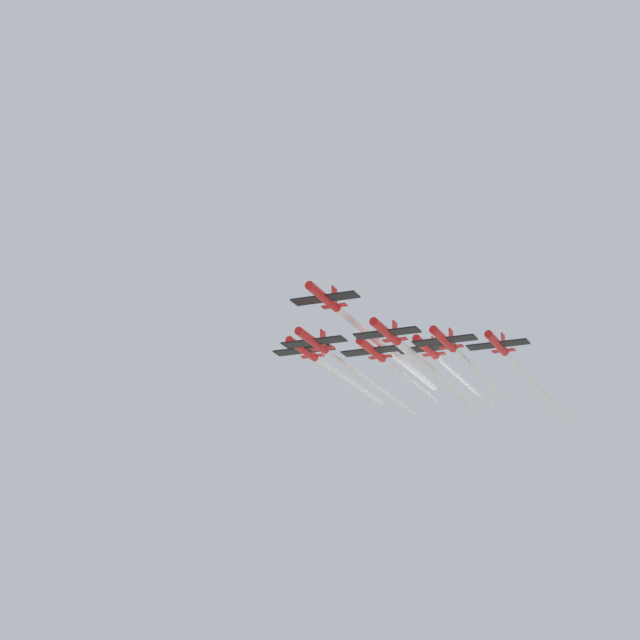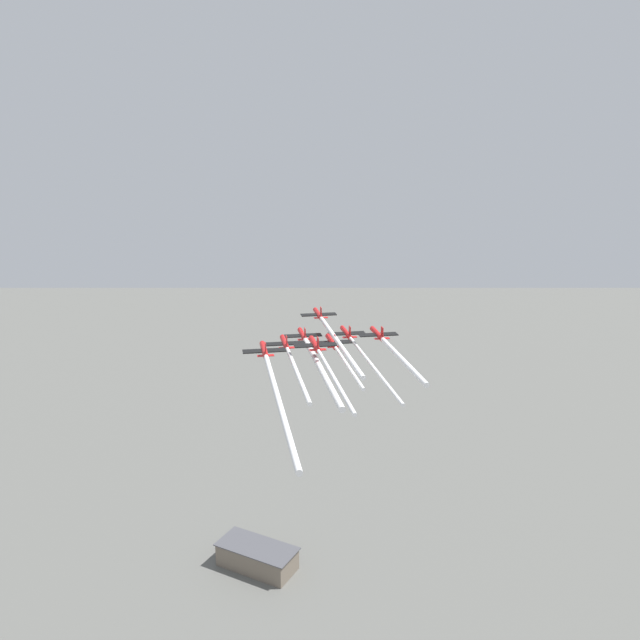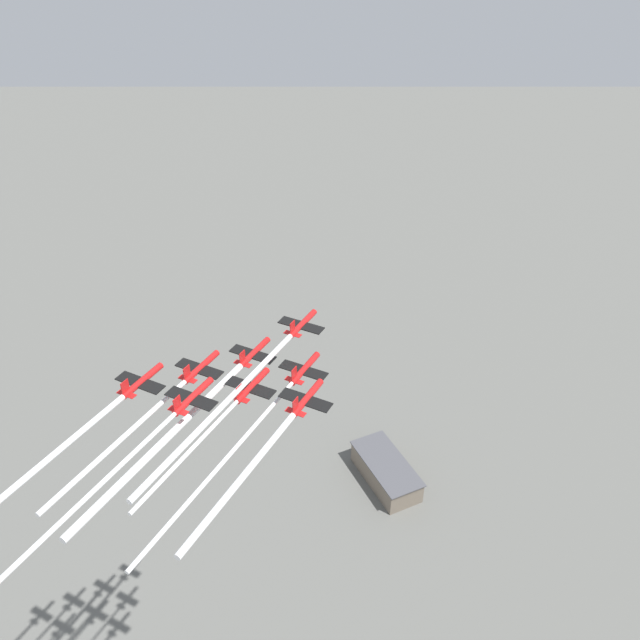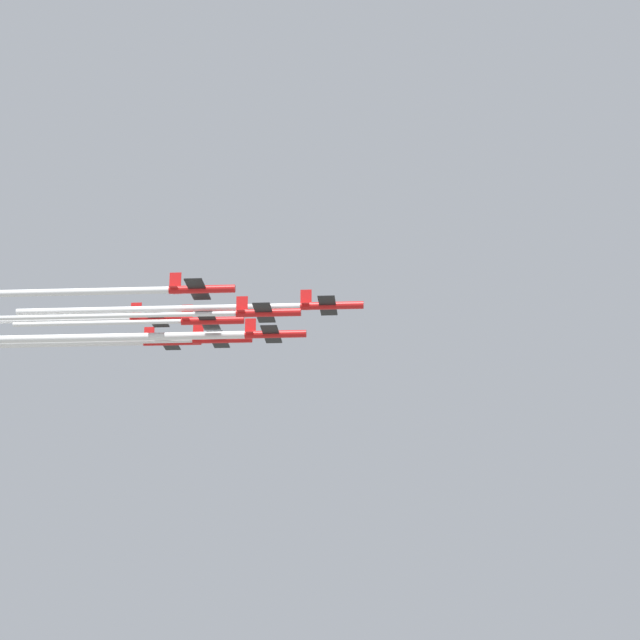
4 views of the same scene
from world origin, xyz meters
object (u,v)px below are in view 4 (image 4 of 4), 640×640
at_px(jet_1, 273,334).
at_px(jet_0, 329,305).
at_px(jet_5, 199,289).
at_px(jet_3, 220,339).
at_px(jet_7, 158,318).
at_px(jet_6, 170,342).
at_px(jet_4, 210,320).
at_px(jet_2, 266,313).

bearing_deg(jet_1, jet_0, 59.53).
bearing_deg(jet_5, jet_0, 120.47).
distance_m(jet_3, jet_7, 12.11).
bearing_deg(jet_6, jet_3, 59.53).
bearing_deg(jet_4, jet_7, -120.47).
relative_size(jet_4, jet_5, 1.00).
xyz_separation_m(jet_0, jet_4, (-12.51, 16.23, -2.29)).
xyz_separation_m(jet_2, jet_3, (8.07, 19.16, 1.07)).
xyz_separation_m(jet_4, jet_5, (-9.55, -7.36, 1.51)).
height_order(jet_4, jet_7, jet_7).
distance_m(jet_1, jet_6, 23.93).
relative_size(jet_2, jet_4, 1.00).
distance_m(jet_0, jet_1, 12.28).
bearing_deg(jet_1, jet_5, -29.54).
relative_size(jet_0, jet_4, 1.00).
relative_size(jet_0, jet_5, 1.00).
xyz_separation_m(jet_1, jet_7, (-12.51, 16.23, 3.39)).
bearing_deg(jet_4, jet_3, 180.00).
xyz_separation_m(jet_1, jet_3, (-1.48, 11.80, 1.08)).
relative_size(jet_1, jet_5, 1.00).
distance_m(jet_2, jet_5, 12.10).
relative_size(jet_4, jet_7, 1.00).
xyz_separation_m(jet_3, jet_4, (-9.55, -7.36, -0.31)).
bearing_deg(jet_0, jet_5, -59.53).
bearing_deg(jet_3, jet_4, -0.00).
bearing_deg(jet_3, jet_2, 29.54).
bearing_deg(jet_5, jet_7, -150.46).
distance_m(jet_1, jet_5, 20.91).
xyz_separation_m(jet_0, jet_6, (-4.45, 35.39, -0.41)).
relative_size(jet_0, jet_6, 1.00).
xyz_separation_m(jet_2, jet_7, (-2.96, 23.60, 3.38)).
bearing_deg(jet_1, jet_6, -120.47).
bearing_deg(jet_6, jet_1, 59.53).
height_order(jet_5, jet_7, jet_7).
distance_m(jet_3, jet_5, 24.14).
distance_m(jet_0, jet_5, 23.79).
distance_m(jet_4, jet_7, 12.18).
relative_size(jet_1, jet_6, 1.00).
xyz_separation_m(jet_6, jet_7, (-9.55, -7.36, 0.75)).
bearing_deg(jet_0, jet_4, -90.00).
bearing_deg(jet_4, jet_2, 59.53).
bearing_deg(jet_2, jet_6, -139.64).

